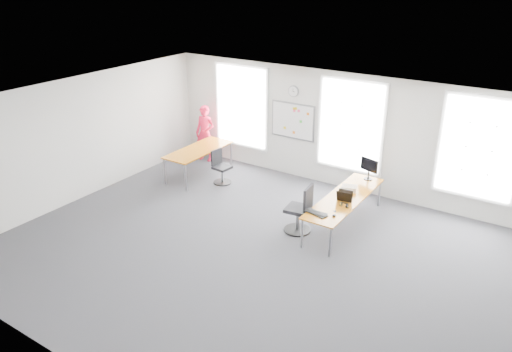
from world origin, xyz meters
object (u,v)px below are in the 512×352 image
Objects in this scene: person at (205,133)px; keyboard at (316,213)px; desk_left at (199,151)px; chair_left at (221,168)px; desk_right at (345,199)px; chair_right at (301,212)px; headphones at (344,205)px; monitor at (369,167)px.

person reaches higher than keyboard.
chair_left reaches higher than desk_left.
chair_left is (-3.72, 0.39, -0.25)m from desk_right.
chair_right is 6.37× the size of headphones.
chair_left is at bearing 173.95° from desk_right.
chair_left is at bearing 173.79° from keyboard.
person is at bearing 168.66° from keyboard.
person is 5.54m from keyboard.
person reaches higher than headphones.
desk_right is 1.06m from keyboard.
desk_left reaches higher than desk_right.
desk_right is 5.32× the size of monitor.
chair_left is 1.71× the size of monitor.
headphones is at bearing -27.01° from person.
keyboard is (4.93, -2.53, -0.12)m from person.
monitor is at bearing -10.01° from person.
headphones is at bearing 104.60° from chair_right.
person is (-0.59, 1.02, 0.12)m from desk_left.
monitor is at bearing -72.47° from chair_left.
headphones is at bearing -96.78° from chair_left.
monitor is at bearing 9.19° from desk_left.
headphones is (0.34, 0.60, 0.03)m from keyboard.
monitor is (3.77, 0.81, 0.61)m from chair_left.
person is at bearing 57.01° from chair_left.
person is at bearing 162.89° from headphones.
person is 5.16m from monitor.
desk_right is 16.36× the size of headphones.
chair_left is 5.25× the size of headphones.
desk_right is 0.49m from headphones.
chair_right is 0.67× the size of person.
chair_right is at bearing 167.95° from keyboard.
desk_left is 4.59m from keyboard.
keyboard is at bearing -34.04° from person.
headphones is (4.68, -0.91, 0.03)m from desk_left.
keyboard is 2.84× the size of headphones.
chair_right reaches higher than desk_right.
chair_right is at bearing -155.21° from headphones.
person is 3.35× the size of keyboard.
desk_right is at bearing -74.75° from monitor.
headphones is at bearing -68.14° from monitor.
chair_left is 0.55× the size of person.
monitor is (0.72, 1.98, 0.53)m from chair_right.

